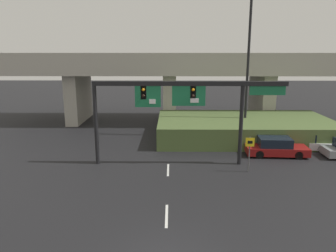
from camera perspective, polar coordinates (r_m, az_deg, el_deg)
lane_markings at (r=26.29m, az=0.09°, el=-5.12°), size 0.14×35.12×0.01m
signal_gantry at (r=23.23m, az=2.39°, el=4.79°), size 13.73×0.44×6.09m
speed_limit_sign at (r=23.01m, az=14.01°, el=-3.97°), size 0.60×0.11×2.49m
highway_light_pole_near at (r=31.65m, az=13.92°, el=13.44°), size 0.70×0.36×16.49m
overpass_bridge at (r=38.34m, az=0.30°, el=8.96°), size 37.94×8.66×7.95m
grass_embankment at (r=32.06m, az=13.04°, el=-0.38°), size 16.25×9.03×1.90m
parked_sedan_near_right at (r=27.42m, az=18.27°, el=-3.54°), size 4.88×2.14×1.48m
parked_sedan_mid_right at (r=30.07m, az=22.05°, el=-2.44°), size 5.00×2.82×1.44m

